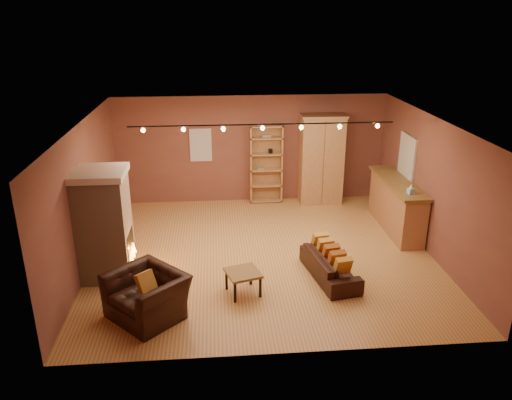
{
  "coord_description": "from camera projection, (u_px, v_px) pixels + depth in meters",
  "views": [
    {
      "loc": [
        -0.94,
        -9.34,
        4.8
      ],
      "look_at": [
        -0.13,
        0.2,
        1.15
      ],
      "focal_mm": 35.0,
      "sensor_mm": 36.0,
      "label": 1
    }
  ],
  "objects": [
    {
      "name": "coffee_table",
      "position": [
        243.0,
        275.0,
        8.92
      ],
      "size": [
        0.71,
        0.71,
        0.43
      ],
      "rotation": [
        0.0,
        0.0,
        0.29
      ],
      "color": "olive",
      "rests_on": "floor"
    },
    {
      "name": "tissue_box",
      "position": [
        411.0,
        189.0,
        10.49
      ],
      "size": [
        0.16,
        0.16,
        0.23
      ],
      "rotation": [
        0.0,
        0.0,
        0.25
      ],
      "color": "#88BFD9",
      "rests_on": "bar_counter"
    },
    {
      "name": "back_window",
      "position": [
        201.0,
        145.0,
        12.83
      ],
      "size": [
        0.56,
        0.04,
        0.86
      ],
      "primitive_type": "cube",
      "color": "silver",
      "rests_on": "back_wall"
    },
    {
      "name": "right_window",
      "position": [
        407.0,
        156.0,
        11.47
      ],
      "size": [
        0.05,
        0.9,
        1.0
      ],
      "primitive_type": "cube",
      "color": "silver",
      "rests_on": "right_wall"
    },
    {
      "name": "ceiling",
      "position": [
        264.0,
        123.0,
        9.48
      ],
      "size": [
        7.0,
        7.0,
        0.0
      ],
      "primitive_type": "plane",
      "rotation": [
        3.14,
        0.0,
        0.0
      ],
      "color": "#58301C",
      "rests_on": "back_wall"
    },
    {
      "name": "track_rail",
      "position": [
        263.0,
        126.0,
        9.71
      ],
      "size": [
        5.2,
        0.09,
        0.13
      ],
      "color": "black",
      "rests_on": "ceiling"
    },
    {
      "name": "armchair",
      "position": [
        146.0,
        288.0,
        8.2
      ],
      "size": [
        1.38,
        1.39,
        1.04
      ],
      "rotation": [
        0.0,
        0.0,
        -0.8
      ],
      "color": "black",
      "rests_on": "floor"
    },
    {
      "name": "floor",
      "position": [
        263.0,
        254.0,
        10.48
      ],
      "size": [
        7.0,
        7.0,
        0.0
      ],
      "primitive_type": "plane",
      "color": "#A9743C",
      "rests_on": "ground"
    },
    {
      "name": "bookcase",
      "position": [
        266.0,
        163.0,
        13.06
      ],
      "size": [
        0.85,
        0.33,
        2.07
      ],
      "color": "tan",
      "rests_on": "floor"
    },
    {
      "name": "loveseat",
      "position": [
        330.0,
        261.0,
        9.47
      ],
      "size": [
        0.76,
        1.7,
        0.71
      ],
      "rotation": [
        0.0,
        0.0,
        1.75
      ],
      "color": "black",
      "rests_on": "floor"
    },
    {
      "name": "right_wall",
      "position": [
        432.0,
        187.0,
        10.26
      ],
      "size": [
        0.02,
        6.5,
        2.8
      ],
      "primitive_type": "cube",
      "color": "brown",
      "rests_on": "floor"
    },
    {
      "name": "left_wall",
      "position": [
        85.0,
        197.0,
        9.7
      ],
      "size": [
        0.02,
        6.5,
        2.8
      ],
      "primitive_type": "cube",
      "color": "brown",
      "rests_on": "floor"
    },
    {
      "name": "bar_counter",
      "position": [
        396.0,
        205.0,
        11.5
      ],
      "size": [
        0.65,
        2.46,
        1.18
      ],
      "color": "#AF7950",
      "rests_on": "floor"
    },
    {
      "name": "back_wall",
      "position": [
        251.0,
        149.0,
        13.01
      ],
      "size": [
        7.0,
        0.02,
        2.8
      ],
      "primitive_type": "cube",
      "color": "brown",
      "rests_on": "floor"
    },
    {
      "name": "fireplace",
      "position": [
        104.0,
        224.0,
        9.3
      ],
      "size": [
        1.01,
        0.98,
        2.12
      ],
      "color": "tan",
      "rests_on": "floor"
    },
    {
      "name": "armoire",
      "position": [
        321.0,
        159.0,
        12.95
      ],
      "size": [
        1.15,
        0.66,
        2.35
      ],
      "color": "tan",
      "rests_on": "floor"
    }
  ]
}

